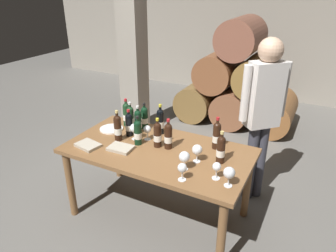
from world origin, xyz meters
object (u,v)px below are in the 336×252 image
(wine_bottle_4, at_px, (217,135))
(serving_plate, at_px, (111,129))
(wine_bottle_11, at_px, (160,121))
(wine_glass_1, at_px, (229,173))
(wine_glass_2, at_px, (197,150))
(wine_bottle_6, at_px, (157,134))
(wine_bottle_1, at_px, (221,149))
(wine_bottle_10, at_px, (138,132))
(wine_glass_5, at_px, (147,130))
(wine_bottle_0, at_px, (129,124))
(dining_table, at_px, (158,157))
(wine_glass_4, at_px, (184,157))
(wine_bottle_3, at_px, (138,121))
(wine_bottle_9, at_px, (118,128))
(wine_bottle_2, at_px, (130,117))
(wine_glass_0, at_px, (182,168))
(wine_bottle_8, at_px, (168,136))
(sommelier_presenting, at_px, (263,108))
(wine_glass_3, at_px, (134,128))
(wine_glass_6, at_px, (217,167))
(tasting_notebook, at_px, (121,148))
(wine_bottle_7, at_px, (144,117))
(leather_ledger, at_px, (88,145))
(wine_bottle_5, at_px, (126,114))

(wine_bottle_4, relative_size, serving_plate, 1.29)
(wine_bottle_11, height_order, wine_glass_1, wine_bottle_11)
(wine_bottle_4, bearing_deg, wine_bottle_11, 176.82)
(wine_bottle_11, height_order, wine_glass_2, wine_bottle_11)
(wine_bottle_6, bearing_deg, wine_bottle_11, 113.44)
(wine_bottle_6, height_order, wine_glass_1, wine_bottle_6)
(wine_bottle_1, relative_size, wine_bottle_4, 0.94)
(wine_bottle_10, distance_m, wine_glass_5, 0.12)
(wine_bottle_0, bearing_deg, dining_table, -16.43)
(wine_glass_5, xyz_separation_m, serving_plate, (-0.45, 0.02, -0.10))
(wine_glass_4, bearing_deg, wine_bottle_0, 157.20)
(dining_table, xyz_separation_m, wine_glass_1, (0.75, -0.25, 0.21))
(wine_bottle_3, relative_size, wine_bottle_4, 0.94)
(wine_bottle_9, bearing_deg, wine_bottle_2, 97.88)
(wine_glass_0, xyz_separation_m, serving_plate, (-1.04, 0.48, -0.10))
(wine_bottle_8, relative_size, serving_plate, 1.22)
(wine_glass_1, height_order, sommelier_presenting, sommelier_presenting)
(wine_bottle_2, height_order, wine_bottle_11, wine_bottle_11)
(wine_glass_3, distance_m, sommelier_presenting, 1.27)
(wine_bottle_2, height_order, wine_glass_6, wine_bottle_2)
(wine_glass_0, height_order, wine_glass_1, wine_glass_1)
(wine_glass_1, distance_m, wine_glass_4, 0.39)
(wine_bottle_0, bearing_deg, wine_bottle_10, -33.40)
(wine_bottle_8, bearing_deg, wine_bottle_10, -168.06)
(wine_bottle_1, height_order, wine_bottle_11, wine_bottle_11)
(wine_glass_0, relative_size, sommelier_presenting, 0.09)
(serving_plate, bearing_deg, wine_glass_1, -15.86)
(dining_table, height_order, wine_bottle_11, wine_bottle_11)
(wine_glass_3, bearing_deg, wine_bottle_6, -5.64)
(tasting_notebook, bearing_deg, wine_bottle_8, 28.40)
(wine_bottle_11, distance_m, serving_plate, 0.53)
(wine_bottle_1, distance_m, wine_glass_5, 0.77)
(wine_bottle_1, xyz_separation_m, sommelier_presenting, (0.18, 0.71, 0.16))
(wine_bottle_10, relative_size, wine_bottle_11, 0.91)
(wine_glass_6, height_order, sommelier_presenting, sommelier_presenting)
(wine_glass_2, distance_m, wine_glass_3, 0.71)
(wine_bottle_9, bearing_deg, tasting_notebook, -48.50)
(wine_bottle_8, distance_m, wine_glass_2, 0.34)
(wine_bottle_2, relative_size, wine_bottle_6, 1.03)
(wine_bottle_2, xyz_separation_m, wine_glass_1, (1.21, -0.50, -0.01))
(wine_glass_2, bearing_deg, wine_glass_4, -105.87)
(tasting_notebook, relative_size, serving_plate, 0.92)
(wine_bottle_11, relative_size, tasting_notebook, 1.43)
(wine_bottle_9, distance_m, wine_glass_4, 0.80)
(wine_bottle_6, bearing_deg, wine_bottle_7, 137.51)
(wine_bottle_6, height_order, wine_bottle_9, wine_bottle_9)
(wine_glass_6, bearing_deg, wine_glass_1, -23.72)
(wine_bottle_11, bearing_deg, leather_ledger, -129.70)
(tasting_notebook, bearing_deg, wine_glass_6, -5.11)
(tasting_notebook, bearing_deg, wine_bottle_5, 115.35)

